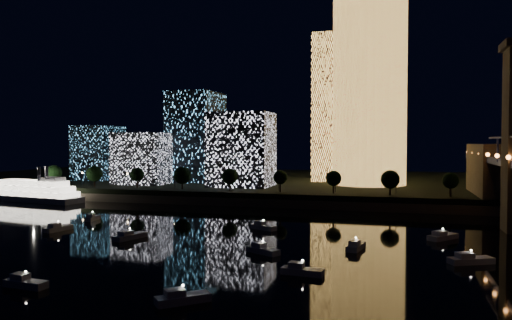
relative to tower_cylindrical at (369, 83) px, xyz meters
The scene contains 10 objects.
ground 141.87m from the tower_cylindrical, 98.77° to the right, with size 520.00×520.00×0.00m, color black.
far_bank 59.02m from the tower_cylindrical, 125.17° to the left, with size 420.00×160.00×5.00m, color black.
seawall 71.96m from the tower_cylindrical, 112.36° to the right, with size 420.00×6.00×3.00m, color #6B5E4C.
tower_cylindrical is the anchor object (origin of this frame).
tower_rectangular 26.54m from the tower_cylindrical, 130.70° to the left, with size 22.12×22.12×70.37m, color #F9B24F.
midrise_blocks 90.50m from the tower_cylindrical, behind, with size 103.92×44.77×42.42m.
riverboat 150.25m from the tower_cylindrical, 156.24° to the right, with size 49.13×17.42×14.52m.
motorboats 134.89m from the tower_cylindrical, 99.70° to the right, with size 127.85×71.25×2.78m.
esplanade_trees 82.05m from the tower_cylindrical, 143.05° to the right, with size 166.17×6.92×8.96m.
street_lamps 77.47m from the tower_cylindrical, 145.53° to the right, with size 132.70×0.70×5.65m.
Camera 1 is at (31.96, -94.51, 23.54)m, focal length 35.00 mm.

